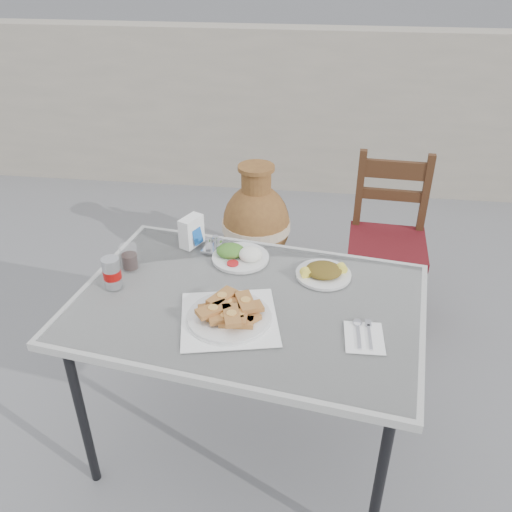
# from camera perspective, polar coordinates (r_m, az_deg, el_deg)

# --- Properties ---
(ground) EXTENTS (80.00, 80.00, 0.00)m
(ground) POSITION_cam_1_polar(r_m,az_deg,el_deg) (2.42, -2.33, -16.91)
(ground) COLOR slate
(ground) RESTS_ON ground
(cafe_table) EXTENTS (1.29, 0.97, 0.72)m
(cafe_table) POSITION_cam_1_polar(r_m,az_deg,el_deg) (1.89, -0.89, -5.84)
(cafe_table) COLOR black
(cafe_table) RESTS_ON ground
(pide_plate) EXTENTS (0.37, 0.37, 0.06)m
(pide_plate) POSITION_cam_1_polar(r_m,az_deg,el_deg) (1.75, -2.87, -5.91)
(pide_plate) COLOR white
(pide_plate) RESTS_ON cafe_table
(salad_rice_plate) EXTENTS (0.22, 0.22, 0.05)m
(salad_rice_plate) POSITION_cam_1_polar(r_m,az_deg,el_deg) (2.06, -1.72, 0.17)
(salad_rice_plate) COLOR silver
(salad_rice_plate) RESTS_ON cafe_table
(salad_chopped_plate) EXTENTS (0.20, 0.20, 0.04)m
(salad_chopped_plate) POSITION_cam_1_polar(r_m,az_deg,el_deg) (1.98, 7.12, -1.67)
(salad_chopped_plate) COLOR silver
(salad_chopped_plate) RESTS_ON cafe_table
(soda_can) EXTENTS (0.06, 0.06, 0.11)m
(soda_can) POSITION_cam_1_polar(r_m,az_deg,el_deg) (1.95, -14.92, -1.71)
(soda_can) COLOR silver
(soda_can) RESTS_ON cafe_table
(cola_glass) EXTENTS (0.06, 0.06, 0.09)m
(cola_glass) POSITION_cam_1_polar(r_m,az_deg,el_deg) (2.06, -13.17, -0.22)
(cola_glass) COLOR white
(cola_glass) RESTS_ON cafe_table
(napkin_holder) EXTENTS (0.09, 0.11, 0.12)m
(napkin_holder) POSITION_cam_1_polar(r_m,az_deg,el_deg) (2.15, -6.81, 2.59)
(napkin_holder) COLOR white
(napkin_holder) RESTS_ON cafe_table
(condiment_caddy) EXTENTS (0.10, 0.09, 0.06)m
(condiment_caddy) POSITION_cam_1_polar(r_m,az_deg,el_deg) (2.12, -4.37, 1.01)
(condiment_caddy) COLOR silver
(condiment_caddy) RESTS_ON cafe_table
(cutlery_napkin) EXTENTS (0.12, 0.17, 0.01)m
(cutlery_napkin) POSITION_cam_1_polar(r_m,az_deg,el_deg) (1.74, 11.22, -8.12)
(cutlery_napkin) COLOR white
(cutlery_napkin) RESTS_ON cafe_table
(chair) EXTENTS (0.41, 0.41, 0.86)m
(chair) POSITION_cam_1_polar(r_m,az_deg,el_deg) (2.83, 13.66, 1.74)
(chair) COLOR #341C0E
(chair) RESTS_ON ground
(terracotta_urn) EXTENTS (0.40, 0.40, 0.69)m
(terracotta_urn) POSITION_cam_1_polar(r_m,az_deg,el_deg) (3.15, 0.02, 3.21)
(terracotta_urn) COLOR brown
(terracotta_urn) RESTS_ON ground
(back_wall) EXTENTS (6.00, 0.25, 1.20)m
(back_wall) POSITION_cam_1_polar(r_m,az_deg,el_deg) (4.27, 3.13, 14.96)
(back_wall) COLOR #A49A89
(back_wall) RESTS_ON ground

